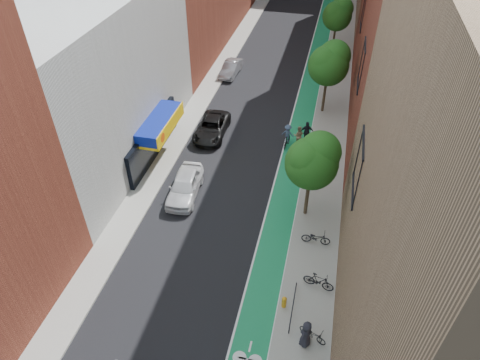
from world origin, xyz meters
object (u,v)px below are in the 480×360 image
Objects in this scene: cyclist_lane_far at (287,137)px; parked_car_white at (185,186)px; cyclist_lane_near at (298,139)px; pedestrian at (306,334)px; fire_hydrant at (284,302)px; cyclist_lane_mid at (306,137)px; parked_car_silver at (231,68)px; parked_car_black at (212,127)px.

parked_car_white is at bearing 60.09° from cyclist_lane_far.
cyclist_lane_near is 17.47m from pedestrian.
cyclist_lane_far is at bearing -14.03° from cyclist_lane_near.
cyclist_lane_far is 15.67m from fire_hydrant.
cyclist_lane_far reaches higher than parked_car_white.
cyclist_lane_mid is 1.26× the size of pedestrian.
fire_hydrant is at bearing 91.43° from cyclist_lane_near.
cyclist_lane_mid is 2.82× the size of fire_hydrant.
fire_hydrant is (-1.36, 1.92, -0.46)m from pedestrian.
parked_car_white is 6.19× the size of fire_hydrant.
parked_car_silver is 1.93× the size of cyclist_lane_mid.
cyclist_lane_near is at bearing 30.57° from cyclist_lane_mid.
cyclist_lane_mid reaches higher than cyclist_lane_near.
parked_car_silver is at bearing -48.02° from cyclist_lane_far.
fire_hydrant is at bearing 106.37° from cyclist_lane_far.
parked_car_silver is 29.04m from fire_hydrant.
fire_hydrant is at bearing -123.91° from pedestrian.
fire_hydrant is (8.60, -15.66, -0.16)m from parked_car_black.
cyclist_lane_far is (-1.50, -0.37, -0.01)m from cyclist_lane_mid.
parked_car_silver is 2.19× the size of cyclist_lane_far.
fire_hydrant is at bearing 80.73° from cyclist_lane_mid.
parked_car_white is 2.50× the size of cyclist_lane_far.
parked_car_white is 9.94m from cyclist_lane_far.
cyclist_lane_near is 1.16× the size of pedestrian.
parked_car_black is 11.72m from parked_car_silver.
parked_car_black reaches higher than fire_hydrant.
cyclist_lane_mid is at bearing -157.40° from cyclist_lane_far.
fire_hydrant is at bearing -47.36° from parked_car_white.
cyclist_lane_near is at bearing 94.49° from fire_hydrant.
parked_car_silver is 14.69m from cyclist_lane_mid.
pedestrian is (1.96, -17.82, 0.17)m from cyclist_lane_mid.
parked_car_silver is 14.76m from cyclist_lane_near.
cyclist_lane_mid is 15.92m from fire_hydrant.
parked_car_black is at bearing -129.71° from pedestrian.
parked_car_white is 10.40m from cyclist_lane_near.
parked_car_silver is (-1.55, 19.56, -0.12)m from parked_car_white.
parked_car_white is at bearing -114.30° from pedestrian.
cyclist_lane_far is at bearing 97.70° from fire_hydrant.
parked_car_silver is at bearing 90.22° from parked_car_white.
parked_car_black is 2.96× the size of pedestrian.
cyclist_lane_near is (7.40, -0.31, 0.14)m from parked_car_black.
pedestrian is at bearing 109.89° from cyclist_lane_far.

